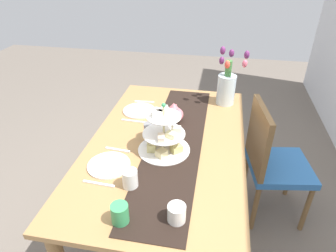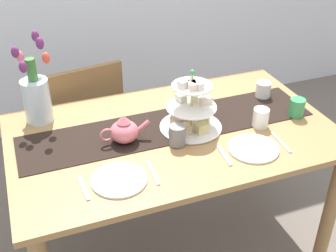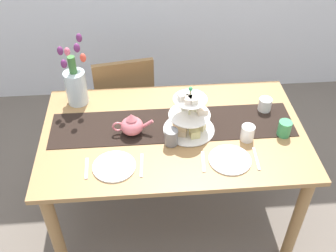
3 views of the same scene
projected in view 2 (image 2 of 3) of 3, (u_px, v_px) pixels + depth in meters
The scene contains 17 objects.
ground_plane at pixel (172, 246), 2.50m from camera, with size 8.00×8.00×0.00m, color #6B6056.
dining_table at pixel (173, 151), 2.15m from camera, with size 1.54×0.92×0.78m.
chair_left at pixel (85, 122), 2.69m from camera, with size 0.48×0.48×0.91m.
table_runner at pixel (169, 126), 2.13m from camera, with size 1.44×0.32×0.00m, color black.
tiered_cake_stand at pixel (191, 112), 2.07m from camera, with size 0.30×0.30×0.30m.
teapot at pixel (124, 131), 1.98m from camera, with size 0.24×0.13×0.14m.
tulip_vase at pixel (36, 95), 2.10m from camera, with size 0.16×0.20×0.44m.
cream_jug at pixel (263, 90), 2.36m from camera, with size 0.08×0.08×0.09m, color white.
dinner_plate_left at pixel (119, 180), 1.77m from camera, with size 0.23×0.23×0.01m, color white.
fork_left at pixel (84, 188), 1.73m from camera, with size 0.02×0.15×0.01m, color silver.
knife_left at pixel (153, 172), 1.82m from camera, with size 0.01×0.17×0.01m, color silver.
dinner_plate_right at pixel (253, 148), 1.96m from camera, with size 0.23×0.23×0.01m, color white.
fork_right at pixel (224, 156), 1.92m from camera, with size 0.02×0.15×0.01m, color silver.
knife_right at pixel (281, 142), 2.00m from camera, with size 0.01×0.17×0.01m, color silver.
mug_grey at pixel (177, 135), 1.97m from camera, with size 0.08×0.08×0.10m, color slate.
mug_white_text at pixel (261, 118), 2.10m from camera, with size 0.08×0.08×0.10m, color white.
mug_orange at pixel (297, 108), 2.18m from camera, with size 0.08×0.08×0.10m, color #389356.
Camera 2 is at (-0.64, -1.63, 1.91)m, focal length 46.81 mm.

